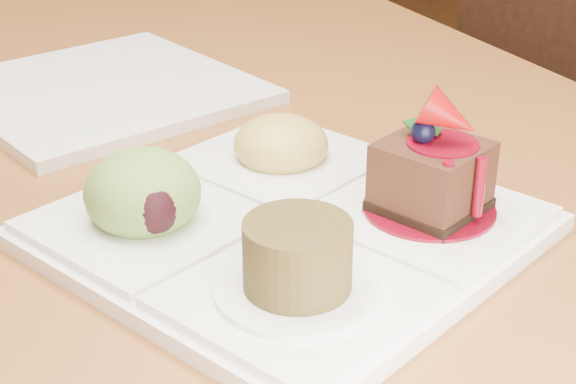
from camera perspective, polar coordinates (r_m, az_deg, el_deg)
name	(u,v)px	position (r m, az deg, el deg)	size (l,w,h in m)	color
dining_table	(2,78)	(1.17, -18.00, 7.00)	(1.00, 1.80, 0.75)	brown
chair_right	(537,196)	(1.26, 15.83, -0.27)	(0.51, 0.51, 0.89)	black
sampler_plate	(281,209)	(0.60, -0.47, -1.08)	(0.37, 0.37, 0.11)	white
second_plate	(103,91)	(0.88, -11.89, 6.43)	(0.26, 0.26, 0.01)	white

